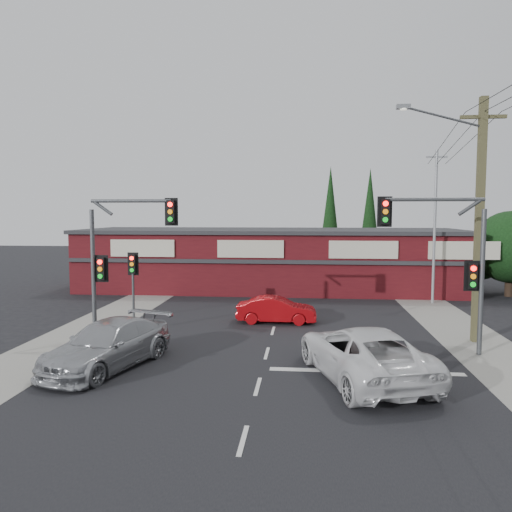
# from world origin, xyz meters

# --- Properties ---
(ground) EXTENTS (120.00, 120.00, 0.00)m
(ground) POSITION_xyz_m (0.00, 0.00, 0.00)
(ground) COLOR black
(ground) RESTS_ON ground
(road_strip) EXTENTS (14.00, 70.00, 0.01)m
(road_strip) POSITION_xyz_m (0.00, 5.00, 0.01)
(road_strip) COLOR black
(road_strip) RESTS_ON ground
(verge_left) EXTENTS (3.00, 70.00, 0.02)m
(verge_left) POSITION_xyz_m (-8.50, 5.00, 0.01)
(verge_left) COLOR gray
(verge_left) RESTS_ON ground
(verge_right) EXTENTS (3.00, 70.00, 0.02)m
(verge_right) POSITION_xyz_m (8.50, 5.00, 0.01)
(verge_right) COLOR gray
(verge_right) RESTS_ON ground
(stop_line) EXTENTS (6.50, 0.35, 0.01)m
(stop_line) POSITION_xyz_m (3.50, -1.50, 0.01)
(stop_line) COLOR silver
(stop_line) RESTS_ON ground
(white_suv) EXTENTS (4.49, 6.71, 1.71)m
(white_suv) POSITION_xyz_m (3.32, -2.20, 0.86)
(white_suv) COLOR silver
(white_suv) RESTS_ON ground
(silver_suv) EXTENTS (3.77, 5.91, 1.59)m
(silver_suv) POSITION_xyz_m (-5.35, -1.86, 0.80)
(silver_suv) COLOR #A8AAAD
(silver_suv) RESTS_ON ground
(red_sedan) EXTENTS (3.87, 1.35, 1.27)m
(red_sedan) POSITION_xyz_m (0.06, 5.82, 0.64)
(red_sedan) COLOR #A80A0F
(red_sedan) RESTS_ON ground
(lane_dashes) EXTENTS (0.12, 42.07, 0.01)m
(lane_dashes) POSITION_xyz_m (0.00, 2.24, 0.01)
(lane_dashes) COLOR silver
(lane_dashes) RESTS_ON ground
(shop_building) EXTENTS (27.30, 8.40, 4.22)m
(shop_building) POSITION_xyz_m (-0.99, 16.99, 2.13)
(shop_building) COLOR #470E13
(shop_building) RESTS_ON ground
(tree_cluster) EXTENTS (5.90, 5.10, 5.50)m
(tree_cluster) POSITION_xyz_m (14.69, 15.44, 2.90)
(tree_cluster) COLOR #2D2116
(tree_cluster) RESTS_ON ground
(conifer_near) EXTENTS (1.80, 1.80, 9.25)m
(conifer_near) POSITION_xyz_m (3.50, 24.00, 5.48)
(conifer_near) COLOR #2D2116
(conifer_near) RESTS_ON ground
(conifer_far) EXTENTS (1.80, 1.80, 9.25)m
(conifer_far) POSITION_xyz_m (7.00, 26.00, 5.48)
(conifer_far) COLOR #2D2116
(conifer_far) RESTS_ON ground
(traffic_mast_left) EXTENTS (3.77, 0.27, 5.97)m
(traffic_mast_left) POSITION_xyz_m (-6.43, 2.00, 3.93)
(traffic_mast_left) COLOR #47494C
(traffic_mast_left) RESTS_ON ground
(traffic_mast_right) EXTENTS (3.96, 0.27, 5.97)m
(traffic_mast_right) POSITION_xyz_m (6.86, 1.00, 3.95)
(traffic_mast_right) COLOR #47494C
(traffic_mast_right) RESTS_ON ground
(pedestal_signal) EXTENTS (0.55, 0.27, 3.38)m
(pedestal_signal) POSITION_xyz_m (-7.20, 6.01, 2.41)
(pedestal_signal) COLOR #47494C
(pedestal_signal) RESTS_ON ground
(utility_pole) EXTENTS (4.38, 0.59, 10.00)m
(utility_pole) POSITION_xyz_m (8.36, 2.99, 5.40)
(utility_pole) COLOR brown
(utility_pole) RESTS_ON ground
(steel_pole) EXTENTS (1.20, 0.16, 9.00)m
(steel_pole) POSITION_xyz_m (9.00, 12.00, 4.70)
(steel_pole) COLOR gray
(steel_pole) RESTS_ON ground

